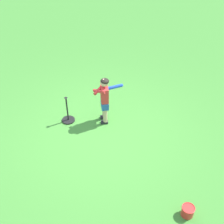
{
  "coord_description": "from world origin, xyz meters",
  "views": [
    {
      "loc": [
        2.22,
        4.1,
        4.46
      ],
      "look_at": [
        -0.27,
        -0.08,
        0.45
      ],
      "focal_mm": 49.86,
      "sensor_mm": 36.0,
      "label": 1
    }
  ],
  "objects": [
    {
      "name": "batting_tee",
      "position": [
        0.42,
        -0.78,
        0.1
      ],
      "size": [
        0.28,
        0.28,
        0.62
      ],
      "color": "black",
      "rests_on": "ground"
    },
    {
      "name": "toy_bucket",
      "position": [
        -0.26,
        2.3,
        0.1
      ],
      "size": [
        0.22,
        0.22,
        0.19
      ],
      "color": "red",
      "rests_on": "ground"
    },
    {
      "name": "child_batter",
      "position": [
        -0.28,
        -0.38,
        0.65
      ],
      "size": [
        0.61,
        0.32,
        1.08
      ],
      "color": "#232328",
      "rests_on": "ground"
    },
    {
      "name": "ground_plane",
      "position": [
        0.0,
        0.0,
        0.0
      ],
      "size": [
        40.0,
        40.0,
        0.0
      ],
      "primitive_type": "plane",
      "color": "#479338"
    }
  ]
}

